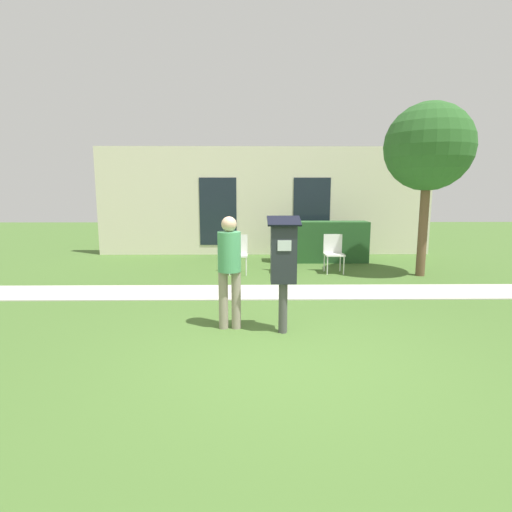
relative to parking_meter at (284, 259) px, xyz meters
The scene contains 10 objects.
ground_plane 1.30m from the parking_meter, 90.72° to the right, with size 40.00×40.00×0.00m, color #476B2D.
sidewalk 2.38m from the parking_meter, 90.27° to the left, with size 12.00×1.10×0.02m.
building_facade 6.88m from the parking_meter, 90.08° to the left, with size 10.00×0.26×3.20m.
parking_meter is the anchor object (origin of this frame).
person_standing 0.76m from the parking_meter, 166.14° to the left, with size 0.32×0.32×1.58m.
outdoor_chair_left 4.08m from the parking_meter, 100.45° to the left, with size 0.44×0.44×0.90m.
outdoor_chair_middle 4.14m from the parking_meter, 84.51° to the left, with size 0.44×0.44×0.90m.
outdoor_chair_right 4.37m from the parking_meter, 69.47° to the left, with size 0.44×0.44×0.90m.
hedge_row 5.71m from the parking_meter, 74.67° to the left, with size 2.43×0.60×1.10m.
tree 5.35m from the parking_meter, 46.78° to the left, with size 1.90×1.90×3.82m.
Camera 1 is at (-0.43, -4.44, 1.93)m, focal length 28.00 mm.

